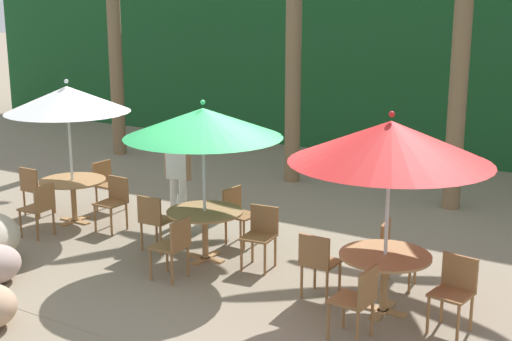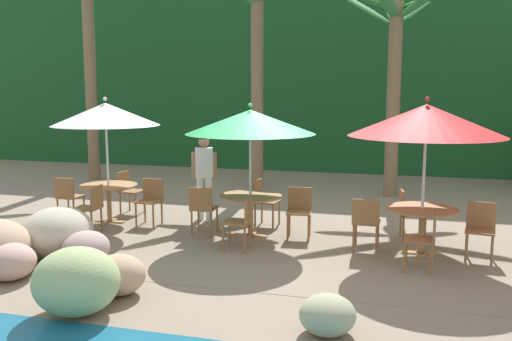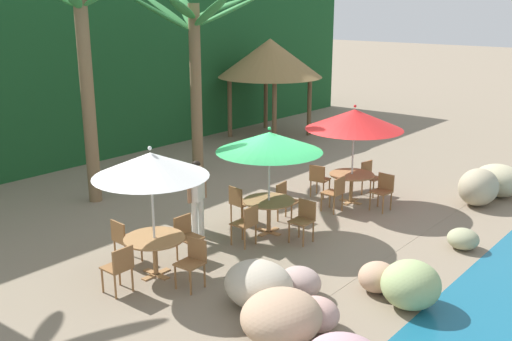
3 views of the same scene
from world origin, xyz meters
The scene contains 26 objects.
ground_plane centered at (0.00, 0.00, 0.00)m, with size 120.00×120.00×0.00m, color gray.
terrace_deck centered at (0.00, 0.00, 0.00)m, with size 18.00×5.20×0.01m.
foliage_backdrop centered at (0.00, 9.00, 3.00)m, with size 28.00×2.40×6.00m.
rock_seawall centered at (-0.38, -2.98, 0.38)m, with size 10.32×3.41×0.92m.
umbrella_white centered at (-3.36, 0.27, 2.10)m, with size 2.04×2.04×2.43m.
dining_table_white centered at (-3.36, 0.27, 0.61)m, with size 1.10×1.10×0.74m.
chair_white_seaward centered at (-2.51, 0.35, 0.51)m, with size 0.43×0.44×0.87m.
chair_white_inland centered at (-3.40, 1.12, 0.51)m, with size 0.45×0.44×0.87m.
chair_white_left centered at (-4.21, 0.18, 0.51)m, with size 0.42×0.43×0.87m.
chair_white_right centered at (-3.22, -0.57, 0.51)m, with size 0.45×0.44×0.87m.
umbrella_green centered at (-0.43, -0.01, 2.02)m, with size 2.24×2.24×2.34m.
dining_table_green centered at (-0.43, -0.01, 0.61)m, with size 1.10×1.10×0.74m.
chair_green_seaward centered at (0.40, 0.18, 0.51)m, with size 0.47×0.47×0.87m.
chair_green_inland centered at (-0.43, 0.85, 0.51)m, with size 0.47×0.46×0.87m.
chair_green_left centered at (-1.28, -0.12, 0.51)m, with size 0.43×0.44×0.87m.
chair_green_right centered at (-0.32, -0.86, 0.51)m, with size 0.44×0.43×0.87m.
umbrella_red centered at (2.44, -0.32, 2.11)m, with size 2.36×2.36×2.46m.
dining_table_red centered at (2.44, -0.32, 0.61)m, with size 1.10×1.10×0.74m.
chair_red_seaward centered at (3.29, -0.35, 0.51)m, with size 0.47×0.48×0.87m.
chair_red_inland centered at (2.23, 0.51, 0.51)m, with size 0.48×0.48×0.87m.
chair_red_left centered at (1.59, -0.40, 0.51)m, with size 0.43×0.43×0.87m.
chair_red_right centered at (2.48, -1.18, 0.51)m, with size 0.45×0.45×0.87m.
palm_tree_second centered at (-1.57, 4.66, 3.55)m, with size 2.70×2.76×5.46m.
palm_tree_third centered at (1.83, 4.47, 3.57)m, with size 3.58×3.59×5.05m.
palapa_hut centered at (7.06, 6.00, 2.87)m, with size 3.81×3.81×3.57m.
waiter_in_white centered at (-1.64, 0.93, 0.99)m, with size 0.52×0.30×1.70m.
Camera 3 is at (-9.60, -7.38, 4.78)m, focal length 40.89 mm.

